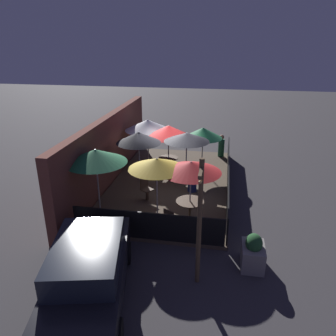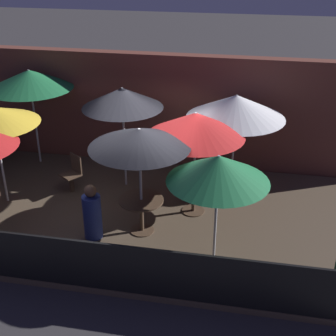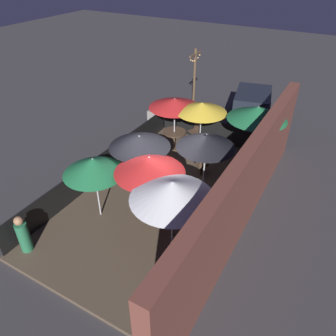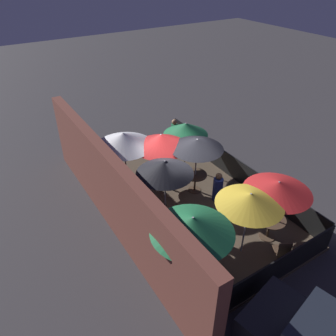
% 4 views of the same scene
% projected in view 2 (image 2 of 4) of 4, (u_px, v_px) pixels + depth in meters
% --- Properties ---
extents(ground_plane, '(60.00, 60.00, 0.00)m').
position_uv_depth(ground_plane, '(141.00, 217.00, 10.30)').
color(ground_plane, '#383538').
extents(patio_deck, '(9.01, 5.07, 0.12)m').
position_uv_depth(patio_deck, '(141.00, 215.00, 10.27)').
color(patio_deck, brown).
rests_on(patio_deck, ground_plane).
extents(building_wall, '(10.61, 0.36, 2.98)m').
position_uv_depth(building_wall, '(165.00, 112.00, 12.06)').
color(building_wall, brown).
rests_on(building_wall, ground_plane).
extents(fence_front, '(8.81, 0.05, 0.95)m').
position_uv_depth(fence_front, '(105.00, 267.00, 7.84)').
color(fence_front, black).
rests_on(fence_front, patio_deck).
extents(patio_umbrella_1, '(2.04, 2.04, 2.30)m').
position_uv_depth(patio_umbrella_1, '(196.00, 125.00, 9.40)').
color(patio_umbrella_1, '#B2B2B7').
rests_on(patio_umbrella_1, patio_deck).
extents(patio_umbrella_2, '(1.95, 1.95, 2.26)m').
position_uv_depth(patio_umbrella_2, '(139.00, 138.00, 8.71)').
color(patio_umbrella_2, '#B2B2B7').
rests_on(patio_umbrella_2, patio_deck).
extents(patio_umbrella_3, '(2.13, 2.13, 2.49)m').
position_uv_depth(patio_umbrella_3, '(30.00, 79.00, 11.55)').
color(patio_umbrella_3, '#B2B2B7').
rests_on(patio_umbrella_3, patio_deck).
extents(patio_umbrella_4, '(1.82, 1.82, 2.11)m').
position_uv_depth(patio_umbrella_4, '(218.00, 169.00, 8.03)').
color(patio_umbrella_4, '#B2B2B7').
rests_on(patio_umbrella_4, patio_deck).
extents(patio_umbrella_5, '(2.20, 2.20, 2.34)m').
position_uv_depth(patio_umbrella_5, '(236.00, 107.00, 10.25)').
color(patio_umbrella_5, '#B2B2B7').
rests_on(patio_umbrella_5, patio_deck).
extents(patio_umbrella_7, '(1.85, 1.85, 2.43)m').
position_uv_depth(patio_umbrella_7, '(122.00, 98.00, 10.44)').
color(patio_umbrella_7, '#B2B2B7').
rests_on(patio_umbrella_7, patio_deck).
extents(dining_table_1, '(0.91, 0.91, 0.76)m').
position_uv_depth(dining_table_1, '(194.00, 187.00, 10.04)').
color(dining_table_1, '#4C3828').
rests_on(dining_table_1, patio_deck).
extents(dining_table_2, '(0.90, 0.90, 0.75)m').
position_uv_depth(dining_table_2, '(141.00, 206.00, 9.37)').
color(dining_table_2, '#4C3828').
rests_on(dining_table_2, patio_deck).
extents(patio_chair_0, '(0.56, 0.56, 0.90)m').
position_uv_depth(patio_chair_0, '(73.00, 172.00, 10.92)').
color(patio_chair_0, '#4C3828').
rests_on(patio_chair_0, patio_deck).
extents(patron_1, '(0.50, 0.50, 1.17)m').
position_uv_depth(patron_1, '(92.00, 214.00, 9.22)').
color(patron_1, navy).
rests_on(patron_1, patio_deck).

